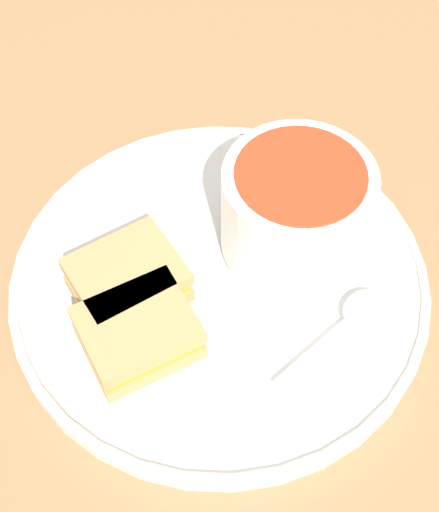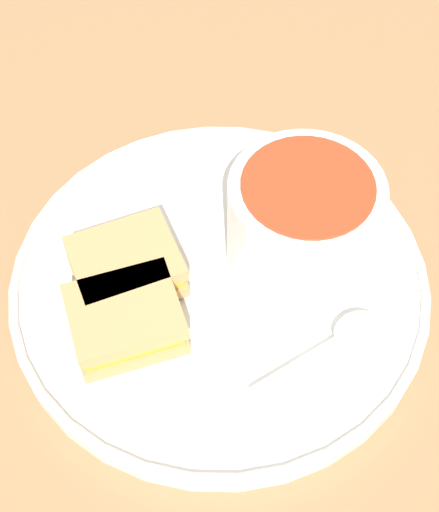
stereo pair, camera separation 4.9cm
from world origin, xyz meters
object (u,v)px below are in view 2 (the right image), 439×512
object	(u,v)px
sandwich_half_far	(126,319)
spoon	(348,333)
soup_bowl	(303,220)
sandwich_half_near	(126,266)

from	to	relation	value
sandwich_half_far	spoon	bearing A→B (deg)	61.52
soup_bowl	sandwich_half_far	size ratio (longest dim) A/B	1.32
spoon	sandwich_half_near	size ratio (longest dim) A/B	1.36
spoon	sandwich_half_near	world-z (taller)	sandwich_half_near
sandwich_half_near	sandwich_half_far	bearing A→B (deg)	-23.26
soup_bowl	sandwich_half_far	world-z (taller)	soup_bowl
sandwich_half_far	soup_bowl	bearing A→B (deg)	91.70
soup_bowl	spoon	world-z (taller)	soup_bowl
soup_bowl	spoon	size ratio (longest dim) A/B	1.02
spoon	sandwich_half_far	size ratio (longest dim) A/B	1.30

